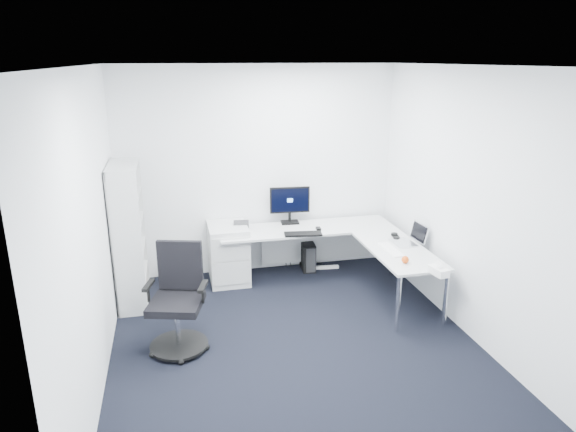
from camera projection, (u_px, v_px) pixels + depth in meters
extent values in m
plane|color=black|center=(297.00, 348.00, 5.10)|extent=(4.20, 4.20, 0.00)
plane|color=white|center=(299.00, 66.00, 4.31)|extent=(4.20, 4.20, 0.00)
cube|color=white|center=(259.00, 172.00, 6.66)|extent=(3.60, 0.02, 2.70)
cube|color=white|center=(393.00, 333.00, 2.75)|extent=(3.60, 0.02, 2.70)
cube|color=white|center=(91.00, 233.00, 4.32)|extent=(0.02, 4.20, 2.70)
cube|color=white|center=(473.00, 206.00, 5.09)|extent=(0.02, 4.20, 2.70)
cube|color=silver|center=(229.00, 253.00, 6.55)|extent=(0.49, 0.60, 0.75)
cube|color=black|center=(307.00, 255.00, 6.99)|extent=(0.20, 0.40, 0.37)
cube|color=#B8B59C|center=(177.00, 267.00, 6.63)|extent=(0.21, 0.38, 0.35)
cube|color=white|center=(327.00, 267.00, 7.02)|extent=(0.32, 0.09, 0.04)
cube|color=black|center=(303.00, 234.00, 6.35)|extent=(0.48, 0.23, 0.02)
cube|color=black|center=(318.00, 229.00, 6.53)|extent=(0.06, 0.10, 0.03)
cube|color=white|center=(391.00, 250.00, 5.84)|extent=(0.14, 0.46, 0.02)
sphere|color=#D34D12|center=(405.00, 260.00, 5.46)|extent=(0.08, 0.08, 0.08)
cube|color=white|center=(438.00, 271.00, 5.18)|extent=(0.15, 0.24, 0.08)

